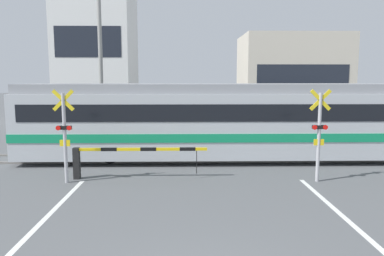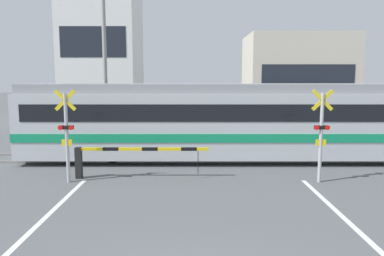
# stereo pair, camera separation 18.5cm
# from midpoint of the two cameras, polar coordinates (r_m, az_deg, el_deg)

# --- Properties ---
(rail_track_near) EXTENTS (50.00, 0.10, 0.08)m
(rail_track_near) POSITION_cam_midpoint_polar(r_m,az_deg,el_deg) (14.73, -0.48, -5.19)
(rail_track_near) COLOR gray
(rail_track_near) RESTS_ON ground_plane
(rail_track_far) EXTENTS (50.00, 0.10, 0.08)m
(rail_track_far) POSITION_cam_midpoint_polar(r_m,az_deg,el_deg) (16.13, -0.54, -4.06)
(rail_track_far) COLOR gray
(rail_track_far) RESTS_ON ground_plane
(commuter_train) EXTENTS (19.01, 2.99, 3.08)m
(commuter_train) POSITION_cam_midpoint_polar(r_m,az_deg,el_deg) (15.44, 9.62, 1.36)
(commuter_train) COLOR #B7BCC1
(commuter_train) RESTS_ON ground_plane
(crossing_barrier_near) EXTENTS (4.39, 0.20, 1.04)m
(crossing_barrier_near) POSITION_cam_midpoint_polar(r_m,az_deg,el_deg) (12.60, -12.19, -4.13)
(crossing_barrier_near) COLOR black
(crossing_barrier_near) RESTS_ON ground_plane
(crossing_barrier_far) EXTENTS (4.39, 0.20, 1.04)m
(crossing_barrier_far) POSITION_cam_midpoint_polar(r_m,az_deg,el_deg) (18.32, 7.47, -0.38)
(crossing_barrier_far) COLOR black
(crossing_barrier_far) RESTS_ON ground_plane
(crossing_signal_left) EXTENTS (0.68, 0.15, 2.96)m
(crossing_signal_left) POSITION_cam_midpoint_polar(r_m,az_deg,el_deg) (12.38, -19.25, -0.58)
(crossing_signal_left) COLOR #B2B2B7
(crossing_signal_left) RESTS_ON ground_plane
(crossing_signal_right) EXTENTS (0.68, 0.15, 2.96)m
(crossing_signal_right) POSITION_cam_midpoint_polar(r_m,az_deg,el_deg) (12.48, 18.40, -0.49)
(crossing_signal_right) COLOR #B2B2B7
(crossing_signal_right) RESTS_ON ground_plane
(pedestrian) EXTENTS (0.38, 0.22, 1.70)m
(pedestrian) POSITION_cam_midpoint_polar(r_m,az_deg,el_deg) (21.70, 0.29, 1.47)
(pedestrian) COLOR brown
(pedestrian) RESTS_ON ground_plane
(building_left_of_street) EXTENTS (5.41, 5.75, 10.49)m
(building_left_of_street) POSITION_cam_midpoint_polar(r_m,az_deg,el_deg) (29.89, -14.36, 11.11)
(building_left_of_street) COLOR white
(building_left_of_street) RESTS_ON ground_plane
(building_right_of_street) EXTENTS (7.71, 5.75, 6.53)m
(building_right_of_street) POSITION_cam_midpoint_polar(r_m,az_deg,el_deg) (30.18, 14.73, 7.31)
(building_right_of_street) COLOR beige
(building_right_of_street) RESTS_ON ground_plane
(utility_pole_streetside) EXTENTS (0.22, 0.22, 8.70)m
(utility_pole_streetside) POSITION_cam_midpoint_polar(r_m,az_deg,el_deg) (20.97, -14.02, 10.26)
(utility_pole_streetside) COLOR gray
(utility_pole_streetside) RESTS_ON ground_plane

